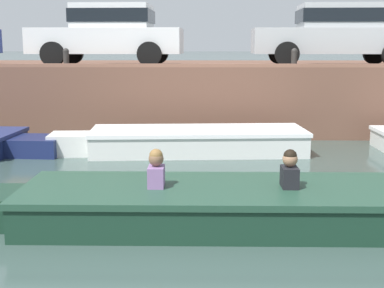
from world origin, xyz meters
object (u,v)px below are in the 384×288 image
car_left_inner_white (110,32)px  mooring_bollard_mid (66,57)px  car_centre_silver (337,32)px  mooring_bollard_east (294,57)px  motorboat_passing (196,205)px  boat_moored_central_white (188,141)px

car_left_inner_white → mooring_bollard_mid: (-0.88, -1.12, -0.61)m
mooring_bollard_mid → car_centre_silver: bearing=9.5°
car_centre_silver → mooring_bollard_east: bearing=-138.2°
motorboat_passing → boat_moored_central_white: bearing=92.9°
boat_moored_central_white → motorboat_passing: motorboat_passing is taller
boat_moored_central_white → car_left_inner_white: bearing=125.4°
boat_moored_central_white → motorboat_passing: (0.23, -4.59, -0.00)m
boat_moored_central_white → mooring_bollard_east: 3.54m
motorboat_passing → mooring_bollard_east: 7.02m
boat_moored_central_white → car_left_inner_white: 4.30m
mooring_bollard_east → car_centre_silver: bearing=41.8°
motorboat_passing → car_left_inner_white: (-2.33, 7.54, 2.33)m
motorboat_passing → car_centre_silver: 8.64m
motorboat_passing → car_centre_silver: bearing=65.0°
car_left_inner_white → car_centre_silver: bearing=-0.0°
car_centre_silver → mooring_bollard_mid: 6.85m
car_left_inner_white → car_centre_silver: (5.85, -0.00, -0.00)m
mooring_bollard_east → car_left_inner_white: bearing=166.2°
motorboat_passing → mooring_bollard_east: size_ratio=13.31×
boat_moored_central_white → mooring_bollard_mid: 3.89m
boat_moored_central_white → mooring_bollard_mid: bearing=148.5°
mooring_bollard_east → motorboat_passing: bearing=-109.4°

